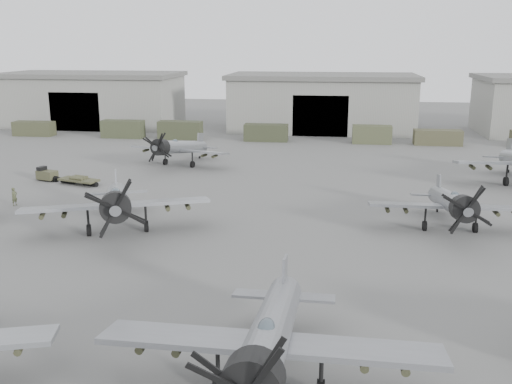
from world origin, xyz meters
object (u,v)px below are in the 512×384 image
aircraft_near_1 (269,340)px  aircraft_mid_1 (116,201)px  aircraft_mid_2 (452,203)px  aircraft_far_0 (178,148)px  ground_crew (14,197)px  tug_trailer (59,177)px

aircraft_near_1 → aircraft_mid_1: size_ratio=1.01×
aircraft_mid_2 → aircraft_far_0: aircraft_mid_2 is taller
aircraft_mid_1 → ground_crew: 12.93m
aircraft_near_1 → tug_trailer: (-24.70, 32.34, -1.91)m
tug_trailer → aircraft_far_0: bearing=59.3°
aircraft_far_0 → ground_crew: aircraft_far_0 is taller
ground_crew → tug_trailer: bearing=18.7°
aircraft_near_1 → ground_crew: bearing=136.4°
aircraft_mid_2 → ground_crew: aircraft_mid_2 is taller
aircraft_mid_1 → aircraft_mid_2: (23.84, 3.79, -0.28)m
aircraft_far_0 → tug_trailer: 13.26m
tug_trailer → ground_crew: bearing=-71.7°
aircraft_mid_1 → aircraft_mid_2: aircraft_mid_1 is taller
tug_trailer → ground_crew: (0.26, -8.50, 0.25)m
aircraft_near_1 → aircraft_mid_1: (-13.05, 17.97, 0.00)m
aircraft_mid_2 → aircraft_far_0: size_ratio=1.01×
aircraft_mid_2 → tug_trailer: aircraft_mid_2 is taller
aircraft_mid_1 → aircraft_far_0: (-1.98, 23.32, -0.32)m
aircraft_mid_1 → tug_trailer: aircraft_mid_1 is taller
aircraft_mid_1 → aircraft_far_0: 23.40m
aircraft_far_0 → ground_crew: size_ratio=7.45×
aircraft_far_0 → tug_trailer: size_ratio=1.64×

